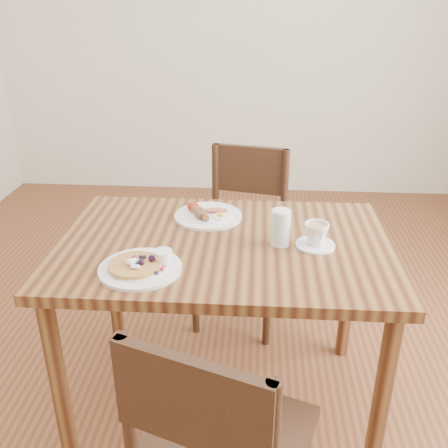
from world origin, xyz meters
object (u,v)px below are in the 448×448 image
water_glass (280,228)px  chair_far (243,229)px  breakfast_plate (207,215)px  chair_near (218,445)px  dining_table (224,265)px  pancake_plate (141,266)px  teacup_saucer (316,236)px

water_glass → chair_far: bearing=102.9°
chair_far → breakfast_plate: bearing=85.0°
chair_near → water_glass: (0.17, 0.66, 0.32)m
dining_table → water_glass: bearing=-1.5°
chair_far → breakfast_plate: size_ratio=3.26×
pancake_plate → breakfast_plate: pancake_plate is taller
chair_near → chair_far: bearing=109.0°
dining_table → chair_near: bearing=-87.3°
pancake_plate → breakfast_plate: (0.17, 0.43, -0.00)m
chair_near → teacup_saucer: size_ratio=6.29×
pancake_plate → teacup_saucer: 0.62m
teacup_saucer → chair_near: bearing=-114.1°
dining_table → breakfast_plate: bearing=111.7°
chair_far → teacup_saucer: bearing=124.3°
dining_table → breakfast_plate: breakfast_plate is taller
chair_far → water_glass: bearing=114.6°
chair_near → chair_far: 1.32m
teacup_saucer → water_glass: 0.13m
dining_table → chair_far: 0.67m
dining_table → pancake_plate: pancake_plate is taller
chair_far → pancake_plate: size_ratio=3.26×
chair_near → breakfast_plate: bearing=117.2°
pancake_plate → teacup_saucer: (0.58, 0.21, 0.03)m
breakfast_plate → teacup_saucer: 0.47m
pancake_plate → water_glass: 0.50m
chair_near → water_glass: same height
dining_table → teacup_saucer: bearing=-2.1°
dining_table → pancake_plate: (-0.25, -0.22, 0.11)m
chair_near → breakfast_plate: (-0.11, 0.88, 0.27)m
chair_near → teacup_saucer: chair_near is taller
chair_near → chair_far: (0.02, 1.32, 0.00)m
teacup_saucer → water_glass: bearing=177.0°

